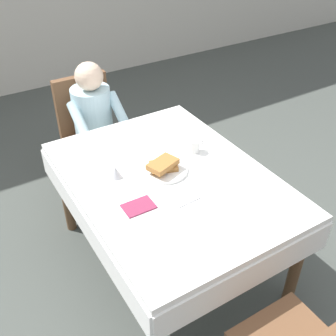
{
  "coord_description": "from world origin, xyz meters",
  "views": [
    {
      "loc": [
        -1.01,
        -1.64,
        2.19
      ],
      "look_at": [
        -0.0,
        0.02,
        0.79
      ],
      "focal_mm": 43.16,
      "sensor_mm": 36.0,
      "label": 1
    }
  ],
  "objects_px": {
    "spoon_near_edge": "(189,203)",
    "syrup_pitcher": "(115,172)",
    "knife_right_of_plate": "(192,163)",
    "dining_table_main": "(170,188)",
    "fork_left_of_plate": "(138,183)",
    "diner_person": "(95,119)",
    "breakfast_stack": "(163,165)",
    "chair_diner": "(89,126)",
    "plate_breakfast": "(164,170)",
    "cup_coffee": "(194,146)"
  },
  "relations": [
    {
      "from": "plate_breakfast",
      "to": "knife_right_of_plate",
      "type": "xyz_separation_m",
      "value": [
        0.19,
        -0.02,
        -0.01
      ]
    },
    {
      "from": "breakfast_stack",
      "to": "fork_left_of_plate",
      "type": "bearing_deg",
      "value": -173.4
    },
    {
      "from": "breakfast_stack",
      "to": "fork_left_of_plate",
      "type": "height_order",
      "value": "breakfast_stack"
    },
    {
      "from": "dining_table_main",
      "to": "breakfast_stack",
      "type": "distance_m",
      "value": 0.15
    },
    {
      "from": "chair_diner",
      "to": "diner_person",
      "type": "height_order",
      "value": "diner_person"
    },
    {
      "from": "breakfast_stack",
      "to": "syrup_pitcher",
      "type": "xyz_separation_m",
      "value": [
        -0.27,
        0.1,
        -0.01
      ]
    },
    {
      "from": "fork_left_of_plate",
      "to": "syrup_pitcher",
      "type": "bearing_deg",
      "value": 40.99
    },
    {
      "from": "plate_breakfast",
      "to": "dining_table_main",
      "type": "bearing_deg",
      "value": -87.37
    },
    {
      "from": "syrup_pitcher",
      "to": "knife_right_of_plate",
      "type": "xyz_separation_m",
      "value": [
        0.47,
        -0.12,
        -0.04
      ]
    },
    {
      "from": "diner_person",
      "to": "breakfast_stack",
      "type": "height_order",
      "value": "diner_person"
    },
    {
      "from": "plate_breakfast",
      "to": "spoon_near_edge",
      "type": "height_order",
      "value": "plate_breakfast"
    },
    {
      "from": "cup_coffee",
      "to": "knife_right_of_plate",
      "type": "relative_size",
      "value": 0.57
    },
    {
      "from": "cup_coffee",
      "to": "diner_person",
      "type": "bearing_deg",
      "value": 111.26
    },
    {
      "from": "chair_diner",
      "to": "diner_person",
      "type": "bearing_deg",
      "value": 90.0
    },
    {
      "from": "breakfast_stack",
      "to": "dining_table_main",
      "type": "bearing_deg",
      "value": -79.99
    },
    {
      "from": "breakfast_stack",
      "to": "knife_right_of_plate",
      "type": "xyz_separation_m",
      "value": [
        0.2,
        -0.02,
        -0.05
      ]
    },
    {
      "from": "diner_person",
      "to": "plate_breakfast",
      "type": "distance_m",
      "value": 0.96
    },
    {
      "from": "spoon_near_edge",
      "to": "plate_breakfast",
      "type": "bearing_deg",
      "value": 80.07
    },
    {
      "from": "chair_diner",
      "to": "breakfast_stack",
      "type": "xyz_separation_m",
      "value": [
        0.05,
        -1.11,
        0.26
      ]
    },
    {
      "from": "fork_left_of_plate",
      "to": "knife_right_of_plate",
      "type": "distance_m",
      "value": 0.38
    },
    {
      "from": "breakfast_stack",
      "to": "knife_right_of_plate",
      "type": "relative_size",
      "value": 1.06
    },
    {
      "from": "cup_coffee",
      "to": "syrup_pitcher",
      "type": "height_order",
      "value": "cup_coffee"
    },
    {
      "from": "dining_table_main",
      "to": "chair_diner",
      "type": "bearing_deg",
      "value": 92.92
    },
    {
      "from": "plate_breakfast",
      "to": "knife_right_of_plate",
      "type": "relative_size",
      "value": 1.4
    },
    {
      "from": "chair_diner",
      "to": "dining_table_main",
      "type": "bearing_deg",
      "value": 92.92
    },
    {
      "from": "diner_person",
      "to": "cup_coffee",
      "type": "xyz_separation_m",
      "value": [
        0.34,
        -0.86,
        0.11
      ]
    },
    {
      "from": "knife_right_of_plate",
      "to": "cup_coffee",
      "type": "bearing_deg",
      "value": -35.01
    },
    {
      "from": "chair_diner",
      "to": "spoon_near_edge",
      "type": "relative_size",
      "value": 6.2
    },
    {
      "from": "fork_left_of_plate",
      "to": "knife_right_of_plate",
      "type": "relative_size",
      "value": 0.9
    },
    {
      "from": "dining_table_main",
      "to": "syrup_pitcher",
      "type": "bearing_deg",
      "value": 150.12
    },
    {
      "from": "chair_diner",
      "to": "plate_breakfast",
      "type": "relative_size",
      "value": 3.32
    },
    {
      "from": "diner_person",
      "to": "dining_table_main",
      "type": "bearing_deg",
      "value": 93.37
    },
    {
      "from": "spoon_near_edge",
      "to": "knife_right_of_plate",
      "type": "bearing_deg",
      "value": 49.62
    },
    {
      "from": "knife_right_of_plate",
      "to": "spoon_near_edge",
      "type": "height_order",
      "value": "same"
    },
    {
      "from": "cup_coffee",
      "to": "spoon_near_edge",
      "type": "relative_size",
      "value": 0.75
    },
    {
      "from": "chair_diner",
      "to": "breakfast_stack",
      "type": "height_order",
      "value": "chair_diner"
    },
    {
      "from": "chair_diner",
      "to": "knife_right_of_plate",
      "type": "bearing_deg",
      "value": 102.33
    },
    {
      "from": "fork_left_of_plate",
      "to": "spoon_near_edge",
      "type": "relative_size",
      "value": 1.2
    },
    {
      "from": "diner_person",
      "to": "syrup_pitcher",
      "type": "height_order",
      "value": "diner_person"
    },
    {
      "from": "syrup_pitcher",
      "to": "knife_right_of_plate",
      "type": "height_order",
      "value": "syrup_pitcher"
    },
    {
      "from": "plate_breakfast",
      "to": "knife_right_of_plate",
      "type": "bearing_deg",
      "value": -6.01
    },
    {
      "from": "plate_breakfast",
      "to": "cup_coffee",
      "type": "xyz_separation_m",
      "value": [
        0.28,
        0.09,
        0.03
      ]
    },
    {
      "from": "syrup_pitcher",
      "to": "diner_person",
      "type": "bearing_deg",
      "value": 75.52
    },
    {
      "from": "spoon_near_edge",
      "to": "syrup_pitcher",
      "type": "bearing_deg",
      "value": 116.21
    },
    {
      "from": "dining_table_main",
      "to": "fork_left_of_plate",
      "type": "xyz_separation_m",
      "value": [
        -0.19,
        0.04,
        0.09
      ]
    },
    {
      "from": "breakfast_stack",
      "to": "cup_coffee",
      "type": "distance_m",
      "value": 0.3
    },
    {
      "from": "plate_breakfast",
      "to": "spoon_near_edge",
      "type": "bearing_deg",
      "value": -96.5
    },
    {
      "from": "spoon_near_edge",
      "to": "cup_coffee",
      "type": "bearing_deg",
      "value": 49.0
    },
    {
      "from": "syrup_pitcher",
      "to": "breakfast_stack",
      "type": "bearing_deg",
      "value": -20.42
    },
    {
      "from": "plate_breakfast",
      "to": "fork_left_of_plate",
      "type": "height_order",
      "value": "plate_breakfast"
    }
  ]
}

